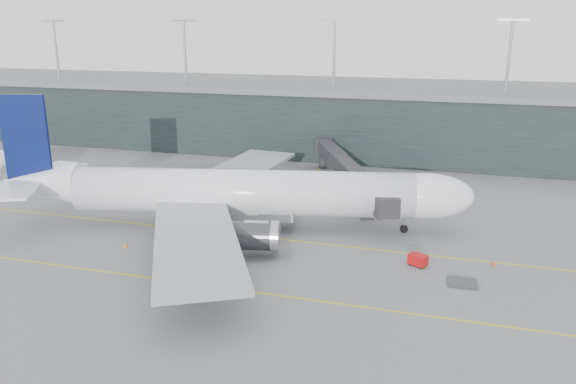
# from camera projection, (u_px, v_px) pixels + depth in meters

# --- Properties ---
(ground) EXTENTS (320.00, 320.00, 0.00)m
(ground) POSITION_uv_depth(u_px,v_px,m) (230.00, 224.00, 83.02)
(ground) COLOR slate
(ground) RESTS_ON ground
(taxiline_a) EXTENTS (160.00, 0.25, 0.02)m
(taxiline_a) POSITION_uv_depth(u_px,v_px,m) (220.00, 233.00, 79.34)
(taxiline_a) COLOR gold
(taxiline_a) RESTS_ON ground
(taxiline_b) EXTENTS (160.00, 0.25, 0.02)m
(taxiline_b) POSITION_uv_depth(u_px,v_px,m) (165.00, 280.00, 64.63)
(taxiline_b) COLOR gold
(taxiline_b) RESTS_ON ground
(taxiline_lead_main) EXTENTS (0.25, 60.00, 0.02)m
(taxiline_lead_main) POSITION_uv_depth(u_px,v_px,m) (299.00, 190.00, 100.04)
(taxiline_lead_main) COLOR gold
(taxiline_lead_main) RESTS_ON ground
(terminal) EXTENTS (240.00, 36.00, 29.00)m
(terminal) POSITION_uv_depth(u_px,v_px,m) (321.00, 115.00, 134.16)
(terminal) COLOR black
(terminal) RESTS_ON ground
(main_aircraft) EXTENTS (67.16, 62.13, 18.96)m
(main_aircraft) POSITION_uv_depth(u_px,v_px,m) (240.00, 193.00, 79.53)
(main_aircraft) COLOR white
(main_aircraft) RESTS_ON ground
(jet_bridge) EXTENTS (19.89, 44.54, 6.22)m
(jet_bridge) POSITION_uv_depth(u_px,v_px,m) (361.00, 167.00, 96.78)
(jet_bridge) COLOR #28272C
(jet_bridge) RESTS_ON ground
(gse_cart) EXTENTS (2.52, 2.14, 1.47)m
(gse_cart) POSITION_uv_depth(u_px,v_px,m) (418.00, 260.00, 68.19)
(gse_cart) COLOR #AE0C0C
(gse_cart) RESTS_ON ground
(baggage_dolly) EXTENTS (3.26, 2.64, 0.32)m
(baggage_dolly) POSITION_uv_depth(u_px,v_px,m) (462.00, 282.00, 63.52)
(baggage_dolly) COLOR #323337
(baggage_dolly) RESTS_ON ground
(uld_a) EXTENTS (2.23, 1.99, 1.70)m
(uld_a) POSITION_uv_depth(u_px,v_px,m) (223.00, 197.00, 93.02)
(uld_a) COLOR #36363A
(uld_a) RESTS_ON ground
(uld_b) EXTENTS (2.81, 2.59, 2.05)m
(uld_b) POSITION_uv_depth(u_px,v_px,m) (248.00, 194.00, 93.75)
(uld_b) COLOR #36363A
(uld_b) RESTS_ON ground
(uld_c) EXTENTS (2.02, 1.65, 1.77)m
(uld_c) POSITION_uv_depth(u_px,v_px,m) (248.00, 196.00, 93.06)
(uld_c) COLOR #36363A
(uld_c) RESTS_ON ground
(cone_nose) EXTENTS (0.45, 0.45, 0.72)m
(cone_nose) POSITION_uv_depth(u_px,v_px,m) (493.00, 264.00, 68.16)
(cone_nose) COLOR red
(cone_nose) RESTS_ON ground
(cone_wing_stbd) EXTENTS (0.49, 0.49, 0.79)m
(cone_wing_stbd) POSITION_uv_depth(u_px,v_px,m) (217.00, 285.00, 62.36)
(cone_wing_stbd) COLOR #EF3C0D
(cone_wing_stbd) RESTS_ON ground
(cone_wing_port) EXTENTS (0.44, 0.44, 0.70)m
(cone_wing_port) POSITION_uv_depth(u_px,v_px,m) (308.00, 206.00, 89.89)
(cone_wing_port) COLOR orange
(cone_wing_port) RESTS_ON ground
(cone_tail) EXTENTS (0.47, 0.47, 0.75)m
(cone_tail) POSITION_uv_depth(u_px,v_px,m) (125.00, 245.00, 73.99)
(cone_tail) COLOR orange
(cone_tail) RESTS_ON ground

